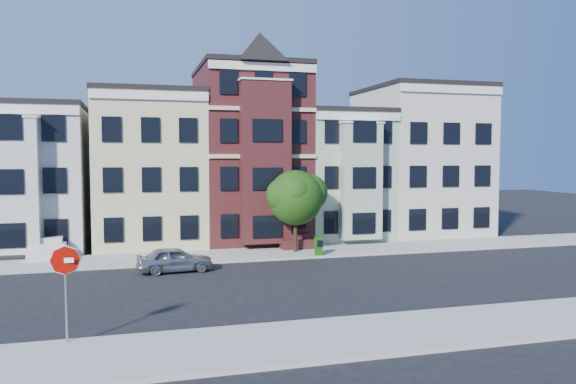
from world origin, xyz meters
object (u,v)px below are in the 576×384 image
object	(u,v)px
street_tree	(295,201)
newspaper_box	(319,246)
parked_car	(175,259)
stop_sign	(66,288)

from	to	relation	value
street_tree	newspaper_box	size ratio (longest dim) A/B	5.58
parked_car	newspaper_box	size ratio (longest dim) A/B	3.49
parked_car	newspaper_box	world-z (taller)	parked_car
newspaper_box	stop_sign	distance (m)	17.91
parked_car	newspaper_box	distance (m)	8.75
newspaper_box	stop_sign	xyz separation A→B (m)	(-12.67, -12.60, 1.19)
newspaper_box	stop_sign	size ratio (longest dim) A/B	0.32
parked_car	stop_sign	bearing A→B (deg)	153.70
parked_car	stop_sign	xyz separation A→B (m)	(-4.13, -10.68, 1.23)
street_tree	newspaper_box	bearing A→B (deg)	-57.26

